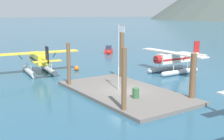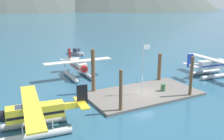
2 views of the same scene
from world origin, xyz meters
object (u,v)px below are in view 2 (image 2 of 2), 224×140
(fuel_drum, at_px, (163,87))
(boat_grey_open_north, at_px, (76,53))
(seaplane_silver_stbd_fwd, at_px, (211,66))
(mooring_buoy, at_px, (38,107))
(seaplane_cream_bow_left, at_px, (78,67))
(seaplane_yellow_port_aft, at_px, (35,115))
(flagpole, at_px, (144,63))

(fuel_drum, height_order, boat_grey_open_north, boat_grey_open_north)
(seaplane_silver_stbd_fwd, bearing_deg, fuel_drum, -167.26)
(mooring_buoy, height_order, seaplane_cream_bow_left, seaplane_cream_bow_left)
(seaplane_yellow_port_aft, bearing_deg, flagpole, 12.70)
(flagpole, distance_m, seaplane_silver_stbd_fwd, 14.79)
(seaplane_cream_bow_left, bearing_deg, mooring_buoy, -130.16)
(seaplane_yellow_port_aft, bearing_deg, seaplane_silver_stbd_fwd, 10.87)
(mooring_buoy, distance_m, seaplane_yellow_port_aft, 5.00)
(fuel_drum, distance_m, mooring_buoy, 15.21)
(flagpole, xyz_separation_m, fuel_drum, (2.86, -0.29, -3.41))
(flagpole, relative_size, mooring_buoy, 9.43)
(seaplane_cream_bow_left, height_order, boat_grey_open_north, seaplane_cream_bow_left)
(flagpole, relative_size, fuel_drum, 7.05)
(mooring_buoy, xyz_separation_m, seaplane_cream_bow_left, (8.11, 9.61, 1.25))
(fuel_drum, distance_m, seaplane_cream_bow_left, 13.57)
(seaplane_yellow_port_aft, distance_m, boat_grey_open_north, 34.61)
(seaplane_silver_stbd_fwd, bearing_deg, seaplane_cream_bow_left, 154.02)
(mooring_buoy, relative_size, seaplane_silver_stbd_fwd, 0.06)
(fuel_drum, bearing_deg, seaplane_yellow_port_aft, -170.48)
(mooring_buoy, xyz_separation_m, boat_grey_open_north, (13.81, 26.50, 0.16))
(mooring_buoy, bearing_deg, seaplane_cream_bow_left, 49.84)
(boat_grey_open_north, bearing_deg, seaplane_silver_stbd_fwd, -63.72)
(flagpole, relative_size, seaplane_cream_bow_left, 0.59)
(fuel_drum, bearing_deg, boat_grey_open_north, 92.55)
(flagpole, relative_size, boat_grey_open_north, 1.34)
(seaplane_cream_bow_left, relative_size, seaplane_yellow_port_aft, 0.99)
(flagpole, bearing_deg, mooring_buoy, 172.02)
(fuel_drum, height_order, seaplane_yellow_port_aft, seaplane_yellow_port_aft)
(flagpole, xyz_separation_m, seaplane_cream_bow_left, (-4.11, 11.32, -2.57))
(seaplane_silver_stbd_fwd, bearing_deg, mooring_buoy, -178.71)
(seaplane_cream_bow_left, distance_m, boat_grey_open_north, 17.86)
(seaplane_cream_bow_left, xyz_separation_m, boat_grey_open_north, (5.70, 16.89, -1.09))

